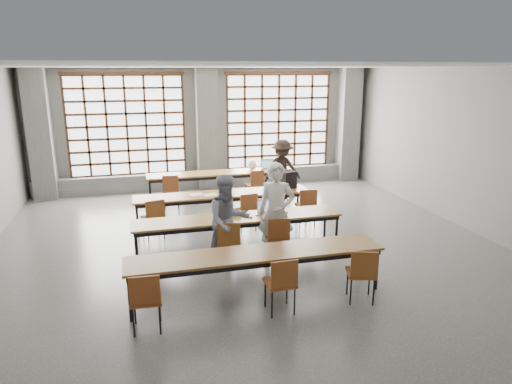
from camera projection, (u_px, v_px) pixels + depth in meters
floor at (251, 253)px, 8.88m from camera, size 11.00×11.00×0.00m
ceiling at (250, 67)px, 7.97m from camera, size 11.00×11.00×0.00m
wall_back at (206, 128)px, 13.56m from camera, size 10.00×0.00×10.00m
wall_front at (437, 314)px, 3.29m from camera, size 10.00×0.00×10.00m
wall_right at (479, 152)px, 9.66m from camera, size 0.00×11.00×11.00m
column_left at (40, 135)px, 12.18m from camera, size 0.60×0.55×3.50m
column_mid at (207, 130)px, 13.29m from camera, size 0.60×0.55×3.50m
column_right at (348, 125)px, 14.41m from camera, size 0.60×0.55×3.50m
window_left at (127, 126)px, 12.89m from camera, size 3.32×0.12×3.00m
window_right at (278, 122)px, 14.00m from camera, size 3.32×0.12×3.00m
sill_ledge at (208, 179)px, 13.76m from camera, size 9.80×0.35×0.50m
desk_row_a at (221, 174)px, 12.50m from camera, size 4.00×0.70×0.73m
desk_row_b at (223, 196)px, 10.38m from camera, size 4.00×0.70×0.73m
desk_row_c at (238, 220)px, 8.72m from camera, size 4.00×0.70×0.73m
desk_row_d at (257, 256)px, 7.04m from camera, size 4.00×0.70×0.73m
chair_back_left at (171, 188)px, 11.60m from camera, size 0.47×0.47×0.88m
chair_back_mid at (255, 182)px, 12.15m from camera, size 0.49×0.50×0.88m
chair_back_right at (283, 181)px, 12.34m from camera, size 0.47×0.47×0.88m
chair_mid_left at (154, 215)px, 9.44m from camera, size 0.52×0.52×0.88m
chair_mid_centre at (247, 208)px, 9.93m from camera, size 0.47×0.47×0.88m
chair_mid_right at (307, 203)px, 10.27m from camera, size 0.45×0.45×0.88m
chair_front_left at (229, 239)px, 8.09m from camera, size 0.49×0.49×0.88m
chair_front_right at (278, 235)px, 8.32m from camera, size 0.47×0.47×0.88m
chair_near_left at (145, 296)px, 6.06m from camera, size 0.44×0.45×0.88m
chair_near_mid at (282, 280)px, 6.53m from camera, size 0.42×0.43×0.88m
chair_near_right at (362, 270)px, 6.85m from camera, size 0.53×0.53×0.88m
student_male at (276, 212)px, 8.34m from camera, size 0.78×0.64×1.85m
student_female at (228, 221)px, 8.14m from camera, size 0.92×0.77×1.68m
student_back at (282, 170)px, 12.39m from camera, size 1.13×0.75×1.63m
laptop_front at (266, 210)px, 8.93m from camera, size 0.45×0.42×0.26m
laptop_back at (268, 166)px, 12.91m from camera, size 0.42×0.38×0.26m
mouse at (286, 212)px, 8.92m from camera, size 0.11×0.08×0.04m
green_box at (235, 214)px, 8.76m from camera, size 0.25×0.09×0.09m
phone at (249, 217)px, 8.66m from camera, size 0.14×0.11×0.01m
paper_sheet_a at (196, 194)px, 10.26m from camera, size 0.34×0.28×0.00m
paper_sheet_b at (210, 195)px, 10.24m from camera, size 0.33×0.27×0.00m
paper_sheet_c at (227, 193)px, 10.39m from camera, size 0.34×0.28×0.00m
backpack at (289, 180)px, 10.75m from camera, size 0.36×0.28×0.40m
plastic_bag at (252, 165)px, 12.72m from camera, size 0.30×0.25×0.29m
red_pouch at (146, 296)px, 6.15m from camera, size 0.21×0.10×0.06m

